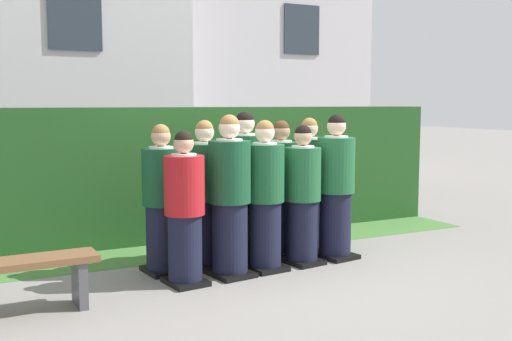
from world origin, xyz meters
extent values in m
plane|color=gray|center=(0.00, 0.00, 0.00)|extent=(60.00, 60.00, 0.00)
cylinder|color=black|center=(-0.97, -0.11, 0.35)|extent=(0.34, 0.34, 0.70)
cube|color=black|center=(-0.97, -0.11, 0.03)|extent=(0.40, 0.48, 0.05)
cylinder|color=#AD191E|center=(-0.97, -0.11, 0.99)|extent=(0.40, 0.40, 0.58)
cylinder|color=white|center=(-0.97, -0.11, 1.28)|extent=(0.25, 0.25, 0.03)
cube|color=#236038|center=(-1.00, 0.07, 1.11)|extent=(0.04, 0.02, 0.25)
sphere|color=tan|center=(-0.97, -0.11, 1.40)|extent=(0.20, 0.20, 0.20)
sphere|color=black|center=(-0.97, -0.11, 1.43)|extent=(0.18, 0.18, 0.18)
cube|color=white|center=(-1.00, 0.14, 0.90)|extent=(0.15, 0.03, 0.20)
cylinder|color=black|center=(-0.45, -0.04, 0.38)|extent=(0.37, 0.37, 0.77)
cube|color=black|center=(-0.45, -0.04, 0.03)|extent=(0.45, 0.53, 0.05)
cylinder|color=#144728|center=(-0.45, -0.04, 1.09)|extent=(0.44, 0.44, 0.64)
cylinder|color=white|center=(-0.45, -0.04, 1.41)|extent=(0.27, 0.27, 0.03)
cube|color=navy|center=(-0.48, 0.17, 1.21)|extent=(0.04, 0.02, 0.28)
sphere|color=beige|center=(-0.45, -0.04, 1.53)|extent=(0.22, 0.22, 0.22)
sphere|color=olive|center=(-0.45, -0.04, 1.57)|extent=(0.20, 0.20, 0.20)
cylinder|color=black|center=(-0.02, 0.01, 0.37)|extent=(0.35, 0.35, 0.74)
cube|color=black|center=(-0.02, 0.01, 0.03)|extent=(0.42, 0.50, 0.05)
cylinder|color=#19512D|center=(-0.02, 0.01, 1.05)|extent=(0.42, 0.42, 0.61)
cylinder|color=white|center=(-0.02, 0.01, 1.36)|extent=(0.26, 0.26, 0.03)
cube|color=gold|center=(-0.04, 0.21, 1.17)|extent=(0.04, 0.02, 0.27)
sphere|color=beige|center=(-0.02, 0.01, 1.48)|extent=(0.21, 0.21, 0.21)
sphere|color=olive|center=(-0.02, 0.01, 1.51)|extent=(0.19, 0.19, 0.19)
cylinder|color=black|center=(0.47, 0.04, 0.36)|extent=(0.34, 0.34, 0.71)
cube|color=black|center=(0.47, 0.04, 0.03)|extent=(0.42, 0.49, 0.05)
cylinder|color=#1E5B33|center=(0.47, 0.04, 1.01)|extent=(0.40, 0.40, 0.59)
cylinder|color=white|center=(0.47, 0.04, 1.31)|extent=(0.25, 0.25, 0.03)
cube|color=#236038|center=(0.44, 0.23, 1.12)|extent=(0.04, 0.02, 0.26)
sphere|color=tan|center=(0.47, 0.04, 1.42)|extent=(0.20, 0.20, 0.20)
sphere|color=black|center=(0.47, 0.04, 1.46)|extent=(0.19, 0.19, 0.19)
cylinder|color=black|center=(0.95, 0.10, 0.38)|extent=(0.37, 0.37, 0.76)
cube|color=black|center=(0.95, 0.10, 0.03)|extent=(0.45, 0.53, 0.05)
cylinder|color=#1E5B33|center=(0.95, 0.10, 1.08)|extent=(0.43, 0.43, 0.63)
cylinder|color=white|center=(0.95, 0.10, 1.40)|extent=(0.27, 0.27, 0.03)
cube|color=#236038|center=(0.92, 0.30, 1.21)|extent=(0.04, 0.02, 0.28)
sphere|color=beige|center=(0.95, 0.10, 1.52)|extent=(0.22, 0.22, 0.22)
sphere|color=black|center=(0.95, 0.10, 1.56)|extent=(0.20, 0.20, 0.20)
cylinder|color=black|center=(-1.04, 0.40, 0.36)|extent=(0.35, 0.35, 0.72)
cube|color=black|center=(-1.04, 0.40, 0.03)|extent=(0.40, 0.48, 0.05)
cylinder|color=#144728|center=(-1.04, 0.40, 1.02)|extent=(0.41, 0.41, 0.60)
cylinder|color=white|center=(-1.04, 0.40, 1.33)|extent=(0.25, 0.25, 0.03)
cube|color=navy|center=(-1.05, 0.59, 1.14)|extent=(0.04, 0.02, 0.26)
sphere|color=tan|center=(-1.04, 0.40, 1.44)|extent=(0.20, 0.20, 0.20)
sphere|color=olive|center=(-1.04, 0.40, 1.48)|extent=(0.19, 0.19, 0.19)
cylinder|color=black|center=(-0.53, 0.43, 0.37)|extent=(0.35, 0.35, 0.74)
cube|color=black|center=(-0.53, 0.43, 0.03)|extent=(0.42, 0.50, 0.05)
cylinder|color=#19512D|center=(-0.53, 0.43, 1.04)|extent=(0.42, 0.42, 0.61)
cylinder|color=white|center=(-0.53, 0.43, 1.35)|extent=(0.26, 0.26, 0.03)
cube|color=gold|center=(-0.56, 0.63, 1.17)|extent=(0.04, 0.02, 0.27)
sphere|color=beige|center=(-0.53, 0.43, 1.47)|extent=(0.21, 0.21, 0.21)
sphere|color=olive|center=(-0.53, 0.43, 1.51)|extent=(0.19, 0.19, 0.19)
cube|color=white|center=(-0.56, 0.70, 0.95)|extent=(0.15, 0.03, 0.20)
cylinder|color=black|center=(-0.02, 0.50, 0.39)|extent=(0.37, 0.37, 0.78)
cube|color=black|center=(-0.02, 0.50, 0.03)|extent=(0.47, 0.55, 0.05)
cylinder|color=#19512D|center=(-0.02, 0.50, 1.10)|extent=(0.44, 0.44, 0.65)
cylinder|color=white|center=(-0.02, 0.50, 1.43)|extent=(0.27, 0.27, 0.03)
cube|color=gold|center=(-0.05, 0.71, 1.23)|extent=(0.04, 0.02, 0.28)
sphere|color=beige|center=(-0.02, 0.50, 1.56)|extent=(0.22, 0.22, 0.22)
sphere|color=black|center=(-0.02, 0.50, 1.60)|extent=(0.20, 0.20, 0.20)
cube|color=white|center=(-0.07, 0.78, 1.01)|extent=(0.15, 0.03, 0.20)
cylinder|color=black|center=(0.47, 0.53, 0.37)|extent=(0.35, 0.35, 0.73)
cube|color=black|center=(0.47, 0.53, 0.03)|extent=(0.42, 0.50, 0.05)
cylinder|color=#144728|center=(0.47, 0.53, 1.03)|extent=(0.41, 0.41, 0.60)
cylinder|color=white|center=(0.47, 0.53, 1.34)|extent=(0.26, 0.26, 0.03)
cube|color=navy|center=(0.45, 0.73, 1.15)|extent=(0.04, 0.02, 0.27)
sphere|color=tan|center=(0.47, 0.53, 1.46)|extent=(0.21, 0.21, 0.21)
sphere|color=#472D19|center=(0.47, 0.53, 1.49)|extent=(0.19, 0.19, 0.19)
cylinder|color=black|center=(0.90, 0.60, 0.37)|extent=(0.35, 0.35, 0.74)
cube|color=black|center=(0.90, 0.60, 0.03)|extent=(0.40, 0.48, 0.05)
cylinder|color=#19512D|center=(0.90, 0.60, 1.05)|extent=(0.42, 0.42, 0.61)
cylinder|color=white|center=(0.90, 0.60, 1.36)|extent=(0.26, 0.26, 0.03)
cube|color=gold|center=(0.89, 0.80, 1.17)|extent=(0.04, 0.01, 0.27)
sphere|color=beige|center=(0.90, 0.60, 1.48)|extent=(0.21, 0.21, 0.21)
sphere|color=olive|center=(0.90, 0.60, 1.52)|extent=(0.19, 0.19, 0.19)
cube|color=#214C1E|center=(0.00, 1.99, 0.87)|extent=(7.17, 0.70, 1.73)
cube|color=silver|center=(2.63, 7.84, 2.76)|extent=(7.14, 3.04, 5.52)
cube|color=#2D3842|center=(1.02, 6.30, 3.42)|extent=(0.90, 0.04, 1.10)
cube|color=#2D3842|center=(4.24, 6.30, 3.42)|extent=(0.90, 0.04, 1.10)
cube|color=#2D3842|center=(-0.96, 5.12, 3.23)|extent=(0.90, 0.04, 1.10)
cube|color=brown|center=(-2.58, -0.32, 0.45)|extent=(1.41, 0.39, 0.06)
cube|color=#4C4C51|center=(-2.03, -0.30, 0.21)|extent=(0.09, 0.32, 0.42)
cube|color=#477A38|center=(0.00, 1.19, 0.00)|extent=(7.17, 0.90, 0.01)
camera|label=1|loc=(-3.04, -5.71, 1.79)|focal=43.03mm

